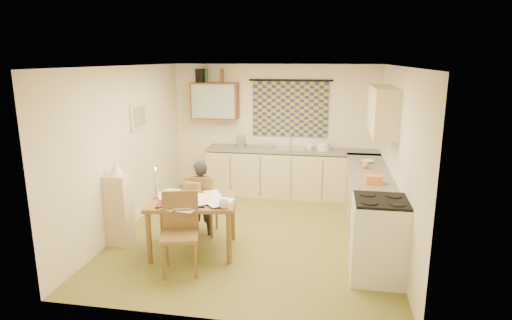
% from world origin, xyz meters
% --- Properties ---
extents(floor, '(4.00, 4.50, 0.02)m').
position_xyz_m(floor, '(0.00, 0.00, -0.01)').
color(floor, olive).
rests_on(floor, ground).
extents(ceiling, '(4.00, 4.50, 0.02)m').
position_xyz_m(ceiling, '(0.00, 0.00, 2.51)').
color(ceiling, white).
rests_on(ceiling, floor).
extents(wall_back, '(4.00, 0.02, 2.50)m').
position_xyz_m(wall_back, '(0.00, 2.26, 1.25)').
color(wall_back, '#F6EBC8').
rests_on(wall_back, floor).
extents(wall_front, '(4.00, 0.02, 2.50)m').
position_xyz_m(wall_front, '(0.00, -2.26, 1.25)').
color(wall_front, '#F6EBC8').
rests_on(wall_front, floor).
extents(wall_left, '(0.02, 4.50, 2.50)m').
position_xyz_m(wall_left, '(-2.01, 0.00, 1.25)').
color(wall_left, '#F6EBC8').
rests_on(wall_left, floor).
extents(wall_right, '(0.02, 4.50, 2.50)m').
position_xyz_m(wall_right, '(2.01, 0.00, 1.25)').
color(wall_right, '#F6EBC8').
rests_on(wall_right, floor).
extents(window_blind, '(1.45, 0.03, 1.05)m').
position_xyz_m(window_blind, '(0.30, 2.22, 1.65)').
color(window_blind, navy).
rests_on(window_blind, wall_back).
extents(curtain_rod, '(1.60, 0.04, 0.04)m').
position_xyz_m(curtain_rod, '(0.30, 2.20, 2.20)').
color(curtain_rod, black).
rests_on(curtain_rod, wall_back).
extents(wall_cabinet, '(0.90, 0.34, 0.70)m').
position_xyz_m(wall_cabinet, '(-1.15, 2.08, 1.80)').
color(wall_cabinet, brown).
rests_on(wall_cabinet, wall_back).
extents(wall_cabinet_glass, '(0.84, 0.02, 0.64)m').
position_xyz_m(wall_cabinet_glass, '(-1.15, 1.91, 1.80)').
color(wall_cabinet_glass, '#99B2A5').
rests_on(wall_cabinet_glass, wall_back).
extents(upper_cabinet_right, '(0.34, 1.30, 0.70)m').
position_xyz_m(upper_cabinet_right, '(1.83, 0.55, 1.85)').
color(upper_cabinet_right, '#CBB988').
rests_on(upper_cabinet_right, wall_right).
extents(framed_print, '(0.04, 0.50, 0.40)m').
position_xyz_m(framed_print, '(-1.97, 0.40, 1.70)').
color(framed_print, '#F3EBC9').
rests_on(framed_print, wall_left).
extents(print_canvas, '(0.01, 0.42, 0.32)m').
position_xyz_m(print_canvas, '(-1.95, 0.40, 1.70)').
color(print_canvas, beige).
rests_on(print_canvas, wall_left).
extents(counter_back, '(3.30, 0.62, 0.92)m').
position_xyz_m(counter_back, '(0.39, 1.95, 0.45)').
color(counter_back, '#CBB988').
rests_on(counter_back, floor).
extents(counter_right, '(0.62, 2.95, 0.92)m').
position_xyz_m(counter_right, '(1.70, 0.35, 0.45)').
color(counter_right, '#CBB988').
rests_on(counter_right, floor).
extents(stove, '(0.65, 0.65, 1.00)m').
position_xyz_m(stove, '(1.70, -1.08, 0.50)').
color(stove, white).
rests_on(stove, floor).
extents(sink, '(0.58, 0.48, 0.10)m').
position_xyz_m(sink, '(0.34, 1.95, 0.88)').
color(sink, silver).
rests_on(sink, counter_back).
extents(tap, '(0.04, 0.04, 0.28)m').
position_xyz_m(tap, '(0.33, 2.13, 1.06)').
color(tap, silver).
rests_on(tap, counter_back).
extents(dish_rack, '(0.40, 0.36, 0.06)m').
position_xyz_m(dish_rack, '(-0.18, 1.95, 0.95)').
color(dish_rack, silver).
rests_on(dish_rack, counter_back).
extents(kettle, '(0.18, 0.18, 0.24)m').
position_xyz_m(kettle, '(-0.61, 1.95, 1.04)').
color(kettle, silver).
rests_on(kettle, counter_back).
extents(mixing_bowl, '(0.28, 0.28, 0.16)m').
position_xyz_m(mixing_bowl, '(0.96, 1.95, 1.00)').
color(mixing_bowl, white).
rests_on(mixing_bowl, counter_back).
extents(soap_bottle, '(0.10, 0.10, 0.20)m').
position_xyz_m(soap_bottle, '(0.69, 2.00, 1.02)').
color(soap_bottle, white).
rests_on(soap_bottle, counter_back).
extents(bowl, '(0.27, 0.27, 0.05)m').
position_xyz_m(bowl, '(1.70, 1.07, 0.94)').
color(bowl, white).
rests_on(bowl, counter_right).
extents(orange_bag, '(0.22, 0.16, 0.12)m').
position_xyz_m(orange_bag, '(1.70, -0.14, 0.98)').
color(orange_bag, orange).
rests_on(orange_bag, counter_right).
extents(fruit_orange, '(0.10, 0.10, 0.10)m').
position_xyz_m(fruit_orange, '(1.65, 0.71, 0.97)').
color(fruit_orange, orange).
rests_on(fruit_orange, counter_right).
extents(speaker, '(0.20, 0.23, 0.26)m').
position_xyz_m(speaker, '(-1.41, 2.08, 2.28)').
color(speaker, black).
rests_on(speaker, wall_cabinet).
extents(bottle_green, '(0.09, 0.09, 0.26)m').
position_xyz_m(bottle_green, '(-1.32, 2.08, 2.28)').
color(bottle_green, '#195926').
rests_on(bottle_green, wall_cabinet).
extents(bottle_brown, '(0.09, 0.09, 0.26)m').
position_xyz_m(bottle_brown, '(-1.00, 2.08, 2.28)').
color(bottle_brown, brown).
rests_on(bottle_brown, wall_cabinet).
extents(dining_table, '(1.28, 1.05, 0.75)m').
position_xyz_m(dining_table, '(-0.73, -0.74, 0.38)').
color(dining_table, brown).
rests_on(dining_table, floor).
extents(chair_far, '(0.44, 0.44, 0.94)m').
position_xyz_m(chair_far, '(-0.79, -0.14, 0.29)').
color(chair_far, brown).
rests_on(chair_far, floor).
extents(chair_near, '(0.55, 0.55, 1.00)m').
position_xyz_m(chair_near, '(-0.70, -1.33, 0.31)').
color(chair_near, brown).
rests_on(chair_near, floor).
extents(person, '(0.54, 0.45, 1.15)m').
position_xyz_m(person, '(-0.79, -0.18, 0.58)').
color(person, black).
rests_on(person, floor).
extents(shelf_stand, '(0.32, 0.30, 1.02)m').
position_xyz_m(shelf_stand, '(-1.84, -0.68, 0.51)').
color(shelf_stand, '#CBB988').
rests_on(shelf_stand, floor).
extents(lampshade, '(0.20, 0.20, 0.22)m').
position_xyz_m(lampshade, '(-1.84, -0.68, 1.13)').
color(lampshade, '#F3EBC9').
rests_on(lampshade, shelf_stand).
extents(letter_rack, '(0.23, 0.14, 0.16)m').
position_xyz_m(letter_rack, '(-0.81, -0.49, 0.83)').
color(letter_rack, brown).
rests_on(letter_rack, dining_table).
extents(mug, '(0.15, 0.15, 0.10)m').
position_xyz_m(mug, '(-0.22, -1.00, 0.80)').
color(mug, white).
rests_on(mug, dining_table).
extents(magazine, '(0.35, 0.39, 0.03)m').
position_xyz_m(magazine, '(-1.11, -1.04, 0.76)').
color(magazine, maroon).
rests_on(magazine, dining_table).
extents(book, '(0.22, 0.26, 0.02)m').
position_xyz_m(book, '(-1.09, -0.89, 0.76)').
color(book, orange).
rests_on(book, dining_table).
extents(orange_box, '(0.14, 0.11, 0.04)m').
position_xyz_m(orange_box, '(-0.95, -1.06, 0.77)').
color(orange_box, orange).
rests_on(orange_box, dining_table).
extents(eyeglasses, '(0.14, 0.07, 0.02)m').
position_xyz_m(eyeglasses, '(-0.54, -1.03, 0.76)').
color(eyeglasses, black).
rests_on(eyeglasses, dining_table).
extents(candle_holder, '(0.08, 0.08, 0.18)m').
position_xyz_m(candle_holder, '(-1.22, -0.76, 0.84)').
color(candle_holder, silver).
rests_on(candle_holder, dining_table).
extents(candle, '(0.03, 0.03, 0.22)m').
position_xyz_m(candle, '(-1.20, -0.80, 1.04)').
color(candle, white).
rests_on(candle, dining_table).
extents(candle_flame, '(0.02, 0.02, 0.02)m').
position_xyz_m(candle_flame, '(-1.23, -0.74, 1.16)').
color(candle_flame, '#FFCC66').
rests_on(candle_flame, dining_table).
extents(papers, '(1.15, 0.99, 0.03)m').
position_xyz_m(papers, '(-0.74, -0.82, 0.76)').
color(papers, white).
rests_on(papers, dining_table).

